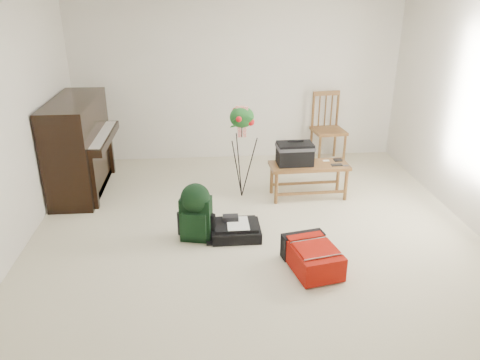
{
  "coord_description": "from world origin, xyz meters",
  "views": [
    {
      "loc": [
        -0.54,
        -4.42,
        2.63
      ],
      "look_at": [
        -0.15,
        0.35,
        0.6
      ],
      "focal_mm": 35.0,
      "sensor_mm": 36.0,
      "label": 1
    }
  ],
  "objects": [
    {
      "name": "red_suitcase",
      "position": [
        0.49,
        -0.52,
        0.14
      ],
      "size": [
        0.54,
        0.7,
        0.27
      ],
      "rotation": [
        0.0,
        0.0,
        0.21
      ],
      "color": "#B20C07",
      "rests_on": "floor"
    },
    {
      "name": "green_backpack",
      "position": [
        -0.65,
        0.12,
        0.36
      ],
      "size": [
        0.37,
        0.34,
        0.66
      ],
      "rotation": [
        0.0,
        0.0,
        -0.22
      ],
      "color": "black",
      "rests_on": "floor"
    },
    {
      "name": "black_duffel",
      "position": [
        -0.22,
        0.15,
        0.08
      ],
      "size": [
        0.54,
        0.43,
        0.23
      ],
      "rotation": [
        0.0,
        0.0,
        0.0
      ],
      "color": "black",
      "rests_on": "floor"
    },
    {
      "name": "bench",
      "position": [
        0.68,
        1.14,
        0.55
      ],
      "size": [
        1.03,
        0.44,
        0.78
      ],
      "rotation": [
        0.0,
        0.0,
        0.03
      ],
      "color": "brown",
      "rests_on": "floor"
    },
    {
      "name": "floor",
      "position": [
        0.0,
        0.0,
        0.0
      ],
      "size": [
        5.0,
        5.5,
        0.01
      ],
      "primitive_type": "cube",
      "color": "beige",
      "rests_on": "ground"
    },
    {
      "name": "piano",
      "position": [
        -2.19,
        1.6,
        0.6
      ],
      "size": [
        0.71,
        1.5,
        1.25
      ],
      "color": "black",
      "rests_on": "floor"
    },
    {
      "name": "dining_chair",
      "position": [
        1.39,
        2.44,
        0.53
      ],
      "size": [
        0.51,
        0.51,
        1.08
      ],
      "rotation": [
        0.0,
        0.0,
        0.1
      ],
      "color": "brown",
      "rests_on": "floor"
    },
    {
      "name": "flower_stand",
      "position": [
        -0.06,
        1.21,
        0.61
      ],
      "size": [
        0.47,
        0.47,
        1.25
      ],
      "rotation": [
        0.0,
        0.0,
        -0.23
      ],
      "color": "black",
      "rests_on": "floor"
    },
    {
      "name": "wall_back",
      "position": [
        0.0,
        2.75,
        1.25
      ],
      "size": [
        5.0,
        0.04,
        2.5
      ],
      "primitive_type": "cube",
      "color": "white",
      "rests_on": "floor"
    }
  ]
}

